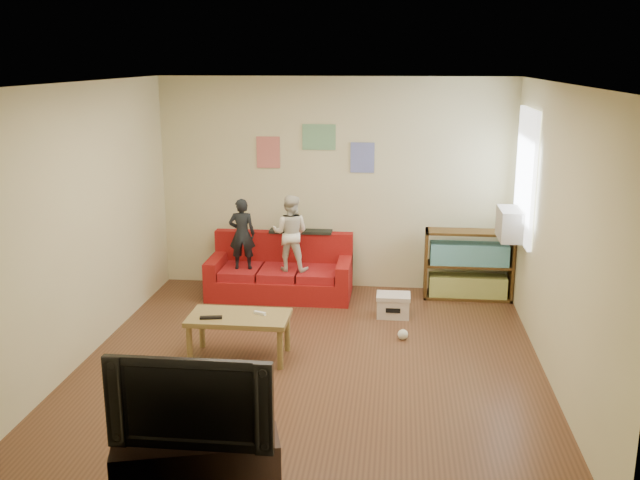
# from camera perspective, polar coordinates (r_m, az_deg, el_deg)

# --- Properties ---
(room_shell) EXTENTS (4.52, 5.02, 2.72)m
(room_shell) POSITION_cam_1_polar(r_m,az_deg,el_deg) (6.68, -0.75, 0.80)
(room_shell) COLOR brown
(room_shell) RESTS_ON ground
(sofa) EXTENTS (1.78, 0.82, 0.78)m
(sofa) POSITION_cam_1_polar(r_m,az_deg,el_deg) (9.02, -3.14, -2.75)
(sofa) COLOR maroon
(sofa) RESTS_ON ground
(child_a) EXTENTS (0.34, 0.24, 0.89)m
(child_a) POSITION_cam_1_polar(r_m,az_deg,el_deg) (8.81, -6.26, 0.49)
(child_a) COLOR black
(child_a) RESTS_ON sofa
(child_b) EXTENTS (0.49, 0.40, 0.94)m
(child_b) POSITION_cam_1_polar(r_m,az_deg,el_deg) (8.69, -2.40, 0.57)
(child_b) COLOR white
(child_b) RESTS_ON sofa
(coffee_table) EXTENTS (0.99, 0.55, 0.45)m
(coffee_table) POSITION_cam_1_polar(r_m,az_deg,el_deg) (7.15, -6.50, -6.49)
(coffee_table) COLOR olive
(coffee_table) RESTS_ON ground
(remote) EXTENTS (0.22, 0.09, 0.02)m
(remote) POSITION_cam_1_polar(r_m,az_deg,el_deg) (7.07, -8.71, -6.15)
(remote) COLOR black
(remote) RESTS_ON coffee_table
(game_controller) EXTENTS (0.13, 0.08, 0.03)m
(game_controller) POSITION_cam_1_polar(r_m,az_deg,el_deg) (7.13, -4.85, -5.85)
(game_controller) COLOR silver
(game_controller) RESTS_ON coffee_table
(bookshelf) EXTENTS (1.08, 0.32, 0.86)m
(bookshelf) POSITION_cam_1_polar(r_m,az_deg,el_deg) (9.02, 11.78, -2.23)
(bookshelf) COLOR #483113
(bookshelf) RESTS_ON ground
(window) EXTENTS (0.04, 1.08, 1.48)m
(window) POSITION_cam_1_polar(r_m,az_deg,el_deg) (8.32, 16.12, 4.97)
(window) COLOR white
(window) RESTS_ON room_shell
(ac_unit) EXTENTS (0.28, 0.55, 0.35)m
(ac_unit) POSITION_cam_1_polar(r_m,az_deg,el_deg) (8.40, 15.05, 1.24)
(ac_unit) COLOR #B7B2A3
(ac_unit) RESTS_ON window
(artwork_left) EXTENTS (0.30, 0.01, 0.40)m
(artwork_left) POSITION_cam_1_polar(r_m,az_deg,el_deg) (9.15, -4.16, 7.01)
(artwork_left) COLOR #D87266
(artwork_left) RESTS_ON room_shell
(artwork_center) EXTENTS (0.42, 0.01, 0.32)m
(artwork_center) POSITION_cam_1_polar(r_m,az_deg,el_deg) (9.04, -0.09, 8.23)
(artwork_center) COLOR #72B27F
(artwork_center) RESTS_ON room_shell
(artwork_right) EXTENTS (0.30, 0.01, 0.38)m
(artwork_right) POSITION_cam_1_polar(r_m,az_deg,el_deg) (9.02, 3.41, 6.60)
(artwork_right) COLOR #727FCC
(artwork_right) RESTS_ON room_shell
(file_box) EXTENTS (0.39, 0.30, 0.27)m
(file_box) POSITION_cam_1_polar(r_m,az_deg,el_deg) (8.33, 5.88, -5.21)
(file_box) COLOR beige
(file_box) RESTS_ON ground
(tv_stand) EXTENTS (1.18, 0.66, 0.42)m
(tv_stand) POSITION_cam_1_polar(r_m,az_deg,el_deg) (5.16, -9.81, -17.53)
(tv_stand) COLOR #2F1E19
(tv_stand) RESTS_ON ground
(television) EXTENTS (1.11, 0.15, 0.64)m
(television) POSITION_cam_1_polar(r_m,az_deg,el_deg) (4.90, -10.08, -12.25)
(television) COLOR black
(television) RESTS_ON tv_stand
(tissue) EXTENTS (0.13, 0.13, 0.11)m
(tissue) POSITION_cam_1_polar(r_m,az_deg,el_deg) (7.71, 6.65, -7.52)
(tissue) COLOR silver
(tissue) RESTS_ON ground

